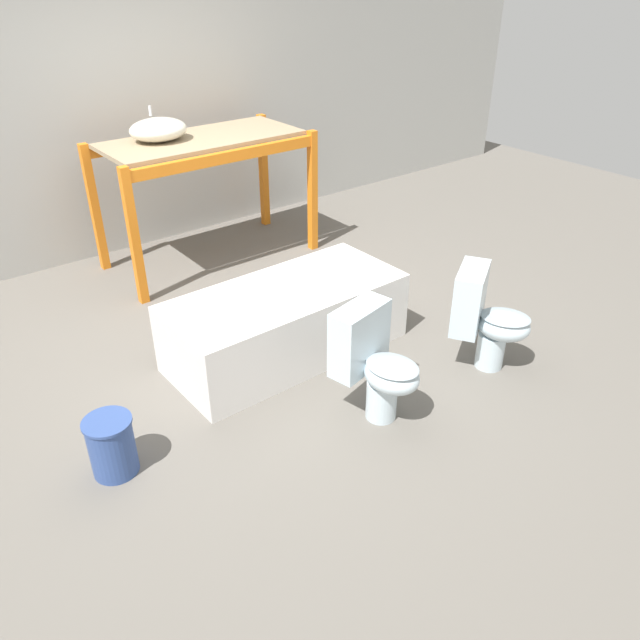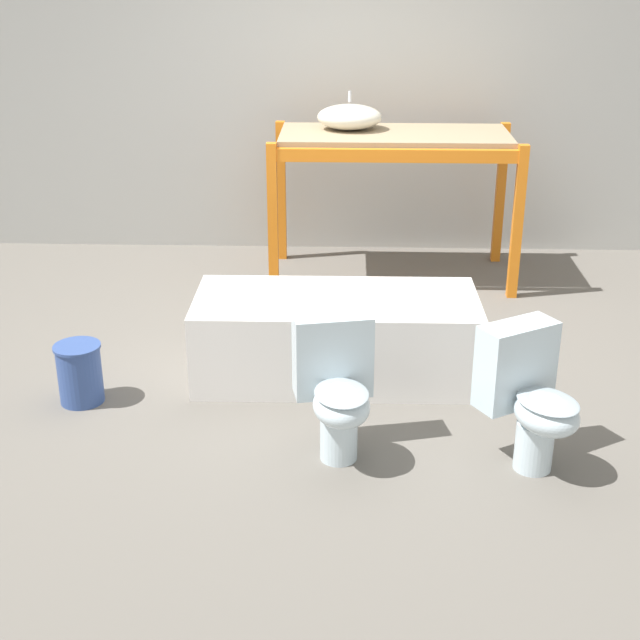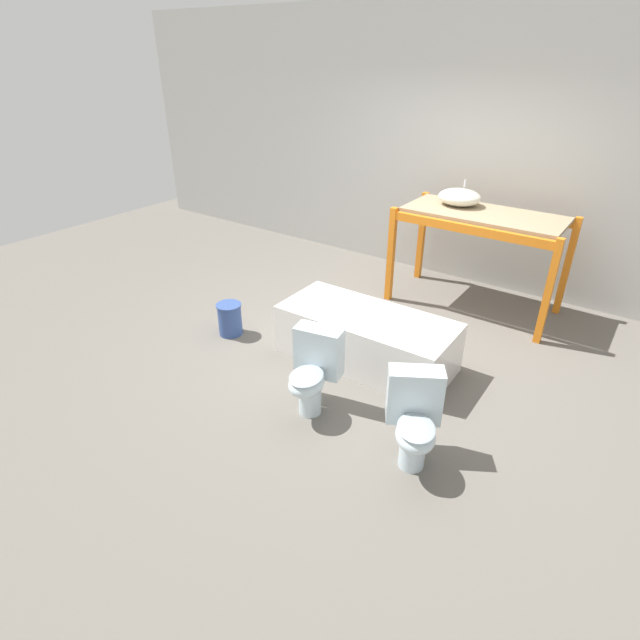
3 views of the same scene
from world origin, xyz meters
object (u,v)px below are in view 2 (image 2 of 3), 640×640
Objects in this scene: toilet_near at (529,393)px; toilet_far at (337,384)px; bathtub_main at (336,331)px; bucket_white at (80,372)px; sink_basin at (349,117)px.

toilet_near and toilet_far have the same top height.
bathtub_main is 1.48m from bucket_white.
bucket_white is at bearing -165.47° from bathtub_main.
bucket_white is at bearing 149.71° from toilet_far.
sink_basin reaches higher than toilet_near.
bucket_white is (-1.43, -0.38, -0.11)m from bathtub_main.
sink_basin reaches higher than bucket_white.
bathtub_main reaches higher than bucket_white.
toilet_far is (-0.94, 0.07, 0.00)m from toilet_near.
toilet_far is (-0.04, -2.72, -0.83)m from sink_basin.
sink_basin is 0.68× the size of toilet_far.
bathtub_main is 0.88m from toilet_far.
toilet_far reaches higher than bucket_white.
toilet_near is 2.03× the size of bucket_white.
bucket_white is (-2.38, 0.55, -0.20)m from toilet_near.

